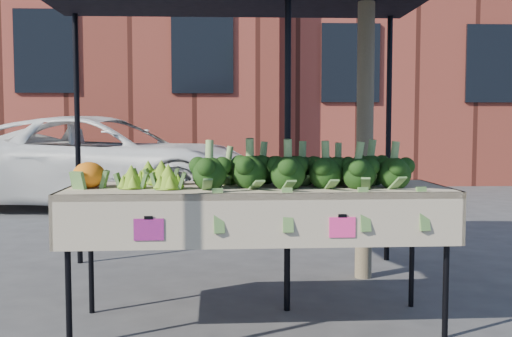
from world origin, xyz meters
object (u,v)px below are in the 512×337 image
Objects in this scene: vehicle at (102,42)px; street_tree at (366,35)px; table at (257,256)px; canopy at (236,113)px.

street_tree is (3.09, -4.55, -0.53)m from vehicle.
canopy is at bearing 109.12° from table.
vehicle is at bearing 110.50° from table.
vehicle is at bearing 110.59° from canopy.
vehicle reaches higher than canopy.
canopy is 5.85m from vehicle.
street_tree is (0.95, 1.18, 1.58)m from table.
vehicle is at bearing 124.20° from street_tree.
table is 0.59× the size of street_tree.
table is at bearing -128.91° from street_tree.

